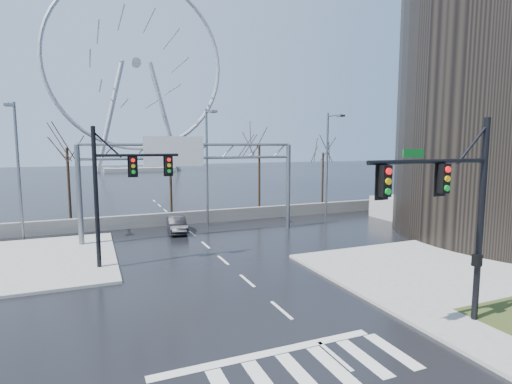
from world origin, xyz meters
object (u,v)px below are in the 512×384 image
ferris_wheel (136,70)px  car (177,225)px  sign_gantry (189,169)px  signal_mast_far (117,183)px  signal_mast_near (457,203)px

ferris_wheel → car: size_ratio=13.04×
sign_gantry → ferris_wheel: size_ratio=0.32×
signal_mast_far → sign_gantry: size_ratio=0.49×
ferris_wheel → signal_mast_far: bearing=-97.2°
ferris_wheel → car: (-6.02, -78.19, -25.49)m
sign_gantry → car: sign_gantry is taller
signal_mast_near → sign_gantry: 19.79m
signal_mast_near → ferris_wheel: 101.29m
signal_mast_near → signal_mast_far: 17.03m
sign_gantry → signal_mast_far: bearing=-132.5°
ferris_wheel → sign_gantry: bearing=-93.8°
signal_mast_near → sign_gantry: bearing=106.2°
car → signal_mast_far: bearing=-116.3°
signal_mast_far → car: size_ratio=2.05×
signal_mast_far → sign_gantry: (5.49, 6.00, 0.35)m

